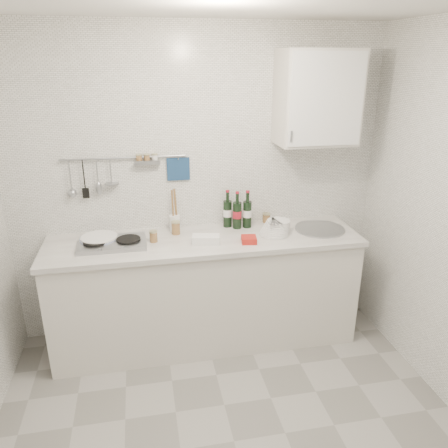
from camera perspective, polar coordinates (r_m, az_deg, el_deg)
The scene contains 15 objects.
floor at distance 3.03m, azimuth 1.31°, elevation -26.52°, with size 3.00×3.00×0.00m, color slate.
back_wall at distance 3.57m, azimuth -3.35°, elevation 4.86°, with size 3.00×0.02×2.50m, color silver.
counter at distance 3.62m, azimuth -2.31°, elevation -8.98°, with size 2.44×0.64×0.96m.
wall_rail at distance 3.47m, azimuth -13.20°, elevation 6.86°, with size 0.98×0.09×0.34m.
wall_cabinet at distance 3.51m, azimuth 12.14°, elevation 15.80°, with size 0.60×0.38×0.70m.
plate_stack_hob at distance 3.44m, azimuth -16.13°, elevation -1.99°, with size 0.30×0.29×0.05m.
plate_stack_sink at distance 3.48m, azimuth 6.80°, elevation -0.50°, with size 0.25×0.24×0.12m.
wine_bottles at distance 3.57m, azimuth 1.75°, elevation 1.92°, with size 0.23×0.13×0.31m.
butter_dish at distance 3.30m, azimuth -2.37°, elevation -2.01°, with size 0.21×0.10×0.06m, color white.
strawberry_punnet at distance 3.32m, azimuth 3.27°, elevation -2.05°, with size 0.11×0.11×0.05m, color red.
utensil_crock at distance 3.54m, azimuth -6.44°, elevation 0.41°, with size 0.09×0.09×0.36m.
jar_a at distance 3.48m, azimuth -6.31°, elevation -0.47°, with size 0.07×0.07×0.11m.
jar_b at distance 3.73m, azimuth 5.55°, elevation 0.82°, with size 0.07×0.07×0.08m.
jar_c at distance 3.61m, azimuth 6.36°, elevation 0.06°, with size 0.07×0.07×0.07m.
jar_d at distance 3.36m, azimuth -9.19°, elevation -1.59°, with size 0.06×0.06×0.09m.
Camera 1 is at (-0.46, -2.00, 2.23)m, focal length 35.00 mm.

